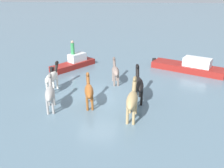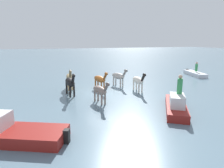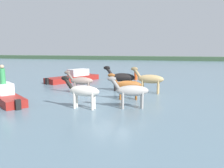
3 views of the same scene
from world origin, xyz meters
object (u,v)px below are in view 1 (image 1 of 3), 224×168
(horse_chestnut_trailing, at_px, (89,91))
(horse_rear_stallion, at_px, (50,93))
(horse_mid_herd, at_px, (115,71))
(horse_pinto_flank, at_px, (132,100))
(boat_launch_far, at_px, (74,64))
(horse_lead, at_px, (138,84))
(boat_dinghy_port, at_px, (189,67))
(horse_dun_straggler, at_px, (52,77))
(person_helmsman_aft, at_px, (73,48))

(horse_chestnut_trailing, bearing_deg, horse_rear_stallion, 92.82)
(horse_mid_herd, bearing_deg, horse_pinto_flank, -176.38)
(horse_chestnut_trailing, bearing_deg, boat_launch_far, 7.03)
(horse_lead, height_order, boat_dinghy_port, horse_lead)
(horse_mid_herd, height_order, horse_lead, horse_lead)
(horse_rear_stallion, distance_m, boat_launch_far, 7.86)
(horse_lead, xyz_separation_m, horse_rear_stallion, (1.79, -4.98, -0.10))
(horse_mid_herd, xyz_separation_m, boat_launch_far, (-3.25, -4.05, -0.63))
(horse_rear_stallion, bearing_deg, horse_dun_straggler, 0.55)
(horse_dun_straggler, bearing_deg, person_helmsman_aft, 1.78)
(horse_dun_straggler, relative_size, boat_dinghy_port, 0.38)
(horse_rear_stallion, relative_size, boat_launch_far, 0.55)
(person_helmsman_aft, bearing_deg, horse_lead, 43.64)
(horse_chestnut_trailing, distance_m, boat_launch_far, 7.69)
(horse_dun_straggler, bearing_deg, horse_lead, -96.22)
(horse_mid_herd, distance_m, horse_pinto_flank, 5.20)
(horse_mid_herd, bearing_deg, person_helmsman_aft, 38.13)
(horse_lead, bearing_deg, horse_chestnut_trailing, 105.38)
(boat_launch_far, distance_m, boat_dinghy_port, 9.95)
(horse_pinto_flank, bearing_deg, horse_rear_stallion, 88.04)
(horse_mid_herd, relative_size, boat_dinghy_port, 0.36)
(horse_chestnut_trailing, xyz_separation_m, horse_pinto_flank, (1.14, 2.59, 0.12))
(horse_lead, height_order, horse_rear_stallion, horse_lead)
(horse_dun_straggler, distance_m, person_helmsman_aft, 5.39)
(horse_dun_straggler, bearing_deg, horse_pinto_flank, -117.27)
(horse_dun_straggler, height_order, horse_pinto_flank, horse_pinto_flank)
(horse_mid_herd, bearing_deg, horse_chestnut_trailing, 150.93)
(horse_chestnut_trailing, relative_size, horse_pinto_flank, 0.89)
(horse_chestnut_trailing, height_order, horse_lead, horse_lead)
(horse_chestnut_trailing, relative_size, boat_launch_far, 0.54)
(horse_rear_stallion, bearing_deg, horse_chestnut_trailing, -89.08)
(horse_dun_straggler, xyz_separation_m, horse_mid_herd, (-1.97, 4.08, -0.06))
(horse_pinto_flank, relative_size, horse_lead, 0.98)
(person_helmsman_aft, bearing_deg, horse_mid_herd, 50.66)
(horse_chestnut_trailing, distance_m, horse_dun_straggler, 3.48)
(horse_mid_herd, height_order, horse_pinto_flank, horse_pinto_flank)
(horse_dun_straggler, xyz_separation_m, horse_rear_stallion, (2.56, 0.82, 0.00))
(horse_mid_herd, relative_size, horse_pinto_flank, 0.87)
(horse_lead, xyz_separation_m, boat_launch_far, (-6.00, -5.77, -0.79))
(horse_lead, distance_m, horse_rear_stallion, 5.29)
(boat_launch_far, bearing_deg, horse_dun_straggler, -146.03)
(horse_dun_straggler, xyz_separation_m, boat_dinghy_port, (-5.44, 9.98, -0.66))
(horse_chestnut_trailing, relative_size, horse_rear_stallion, 0.97)
(boat_dinghy_port, bearing_deg, horse_rear_stallion, -113.16)
(horse_dun_straggler, xyz_separation_m, person_helmsman_aft, (-5.34, -0.04, 0.73))
(horse_dun_straggler, xyz_separation_m, boat_launch_far, (-5.22, 0.03, -0.69))
(horse_dun_straggler, bearing_deg, horse_chestnut_trailing, -121.16)
(horse_chestnut_trailing, relative_size, horse_dun_straggler, 0.97)
(boat_dinghy_port, bearing_deg, horse_lead, -98.25)
(horse_lead, bearing_deg, person_helmsman_aft, 37.99)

